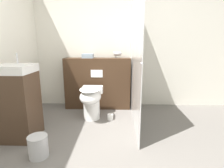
{
  "coord_description": "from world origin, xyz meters",
  "views": [
    {
      "loc": [
        0.17,
        -1.31,
        1.25
      ],
      "look_at": [
        0.08,
        1.34,
        0.64
      ],
      "focal_mm": 28.0,
      "sensor_mm": 36.0,
      "label": 1
    }
  ],
  "objects_px": {
    "sink_vanity": "(17,102)",
    "toilet": "(91,100)",
    "hair_drier": "(118,54)",
    "waste_bin": "(38,147)"
  },
  "relations": [
    {
      "from": "sink_vanity",
      "to": "toilet",
      "type": "bearing_deg",
      "value": 35.18
    },
    {
      "from": "toilet",
      "to": "sink_vanity",
      "type": "bearing_deg",
      "value": -144.82
    },
    {
      "from": "toilet",
      "to": "sink_vanity",
      "type": "xyz_separation_m",
      "value": [
        -0.88,
        -0.62,
        0.16
      ]
    },
    {
      "from": "toilet",
      "to": "hair_drier",
      "type": "xyz_separation_m",
      "value": [
        0.44,
        0.62,
        0.73
      ]
    },
    {
      "from": "sink_vanity",
      "to": "waste_bin",
      "type": "height_order",
      "value": "sink_vanity"
    },
    {
      "from": "sink_vanity",
      "to": "hair_drier",
      "type": "relative_size",
      "value": 7.28
    },
    {
      "from": "waste_bin",
      "to": "hair_drier",
      "type": "bearing_deg",
      "value": 61.99
    },
    {
      "from": "toilet",
      "to": "sink_vanity",
      "type": "height_order",
      "value": "sink_vanity"
    },
    {
      "from": "waste_bin",
      "to": "sink_vanity",
      "type": "bearing_deg",
      "value": 135.92
    },
    {
      "from": "hair_drier",
      "to": "sink_vanity",
      "type": "bearing_deg",
      "value": -136.76
    }
  ]
}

